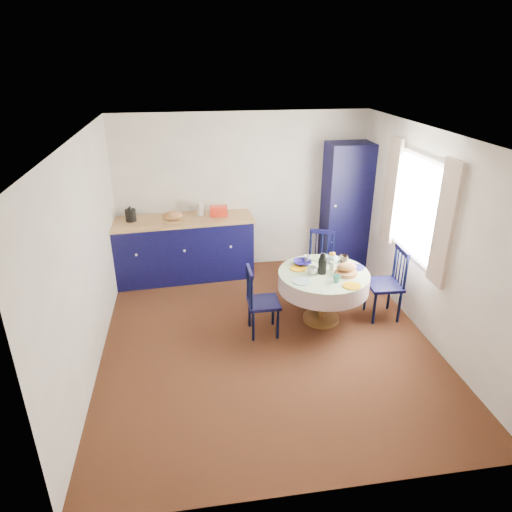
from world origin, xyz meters
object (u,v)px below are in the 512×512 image
Objects in this scene: pantry_cabinet at (346,206)px; chair_far at (320,261)px; chair_right at (387,283)px; mug_c at (344,259)px; mug_a at (312,271)px; mug_b at (337,279)px; dining_table at (324,281)px; mug_d at (307,259)px; cobalt_bowl at (303,263)px; kitchen_counter at (183,248)px; chair_left at (260,301)px.

pantry_cabinet reaches higher than chair_far.
mug_c is (-0.52, 0.30, 0.25)m from chair_right.
chair_right is 1.07m from mug_a.
mug_b is at bearing -69.78° from chair_right.
chair_right is (0.87, -0.03, -0.09)m from dining_table.
dining_table is 0.41m from mug_d.
mug_b is at bearing -62.56° from cobalt_bowl.
mug_b is at bearing -48.94° from kitchen_counter.
chair_left is (-1.71, -1.87, -0.56)m from pantry_cabinet.
chair_right is at bearing -90.12° from pantry_cabinet.
mug_b is (1.87, -1.88, 0.25)m from kitchen_counter.
mug_a reaches higher than mug_c.
mug_a reaches higher than mug_d.
chair_left reaches higher than mug_a.
kitchen_counter is at bearing 179.60° from chair_far.
pantry_cabinet reaches higher than mug_b.
chair_right is 9.94× the size of mug_d.
pantry_cabinet is at bearing 53.75° from mug_d.
kitchen_counter is 2.31m from mug_a.
chair_left is at bearing 173.53° from mug_b.
chair_left is 0.77m from mug_a.
mug_a is at bearing -173.21° from dining_table.
chair_far is 0.92× the size of chair_right.
cobalt_bowl is at bearing 98.49° from mug_a.
chair_right is 7.88× the size of mug_a.
mug_d is (-0.21, 0.62, 0.00)m from mug_b.
pantry_cabinet is at bearing 73.02° from chair_far.
mug_c is at bearing -0.99° from cobalt_bowl.
mug_b is 0.61m from mug_c.
mug_d is (1.66, -1.26, 0.25)m from kitchen_counter.
mug_b reaches higher than cobalt_bowl.
mug_d is at bearing 112.54° from dining_table.
chair_far is 0.67m from mug_d.
pantry_cabinet is at bearing -1.63° from kitchen_counter.
mug_d is at bearing -104.35° from chair_far.
mug_d is at bearing 108.80° from mug_b.
chair_left is 0.91× the size of chair_right.
mug_a is 0.37m from mug_d.
chair_left is 0.93m from mug_d.
pantry_cabinet is 1.21m from chair_far.
mug_b is at bearing -112.22° from pantry_cabinet.
kitchen_counter is at bearing 135.07° from mug_a.
cobalt_bowl is (-0.56, 0.01, -0.02)m from mug_c.
kitchen_counter is 2.43× the size of chair_far.
chair_left is at bearing -144.37° from mug_d.
chair_right is 8.22× the size of mug_c.
chair_far is (2.00, -0.75, -0.04)m from kitchen_counter.
chair_far reaches higher than cobalt_bowl.
mug_a is 1.34× the size of mug_b.
chair_right is at bearing -29.53° from mug_c.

